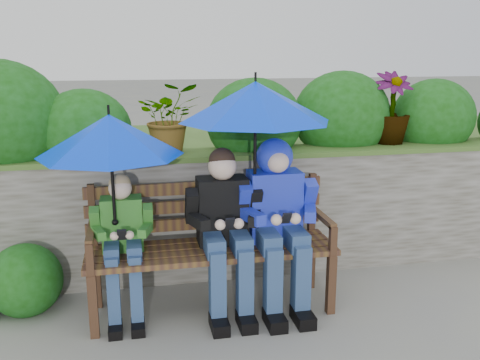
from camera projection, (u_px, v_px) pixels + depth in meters
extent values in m
plane|color=gray|center=(243.00, 311.00, 3.85)|extent=(60.00, 60.00, 0.00)
cube|color=#575348|center=(224.00, 214.00, 4.44)|extent=(8.00, 0.40, 1.00)
cube|color=#436428|center=(224.00, 154.00, 4.32)|extent=(8.00, 0.42, 0.04)
cube|color=#436428|center=(204.00, 182.00, 5.59)|extent=(8.00, 2.00, 0.96)
ellipsoid|color=#13470C|center=(85.00, 131.00, 4.16)|extent=(0.72, 0.58, 0.65)
ellipsoid|color=#13470C|center=(254.00, 122.00, 4.48)|extent=(0.81, 0.65, 0.73)
ellipsoid|color=#13470C|center=(342.00, 116.00, 4.72)|extent=(0.87, 0.70, 0.79)
ellipsoid|color=#13470C|center=(433.00, 117.00, 4.85)|extent=(0.77, 0.62, 0.70)
sphere|color=#C96C94|center=(14.00, 142.00, 4.06)|extent=(0.14, 0.14, 0.14)
sphere|color=#C96C94|center=(278.00, 133.00, 4.47)|extent=(0.14, 0.14, 0.14)
imported|color=#13470C|center=(170.00, 117.00, 4.26)|extent=(0.50, 0.43, 0.55)
imported|color=#13470C|center=(391.00, 108.00, 4.63)|extent=(0.35, 0.35, 0.62)
sphere|color=#13470C|center=(25.00, 280.00, 3.82)|extent=(0.53, 0.53, 0.53)
cube|color=#3D2618|center=(93.00, 307.00, 3.45)|extent=(0.06, 0.06, 0.44)
cube|color=#3D2618|center=(97.00, 279.00, 3.87)|extent=(0.06, 0.06, 0.44)
cube|color=#3D2618|center=(331.00, 285.00, 3.77)|extent=(0.06, 0.06, 0.44)
cube|color=#3D2618|center=(311.00, 261.00, 4.19)|extent=(0.06, 0.06, 0.44)
cube|color=#43291F|center=(216.00, 260.00, 3.59)|extent=(1.74, 0.10, 0.04)
cube|color=#43291F|center=(213.00, 254.00, 3.71)|extent=(1.74, 0.10, 0.04)
cube|color=#43291F|center=(211.00, 247.00, 3.83)|extent=(1.74, 0.10, 0.04)
cube|color=#43291F|center=(208.00, 241.00, 3.95)|extent=(1.74, 0.10, 0.04)
cube|color=#3D2618|center=(93.00, 217.00, 3.77)|extent=(0.05, 0.05, 0.48)
cube|color=#43291F|center=(91.00, 232.00, 3.56)|extent=(0.05, 0.45, 0.04)
cube|color=#3D2618|center=(90.00, 260.00, 3.37)|extent=(0.05, 0.05, 0.21)
cube|color=#3D2618|center=(312.00, 204.00, 4.10)|extent=(0.05, 0.05, 0.48)
cube|color=#43291F|center=(322.00, 217.00, 3.88)|extent=(0.05, 0.45, 0.04)
cube|color=#3D2618|center=(333.00, 241.00, 3.70)|extent=(0.05, 0.05, 0.21)
cube|color=#43291F|center=(207.00, 223.00, 3.97)|extent=(1.74, 0.03, 0.09)
cube|color=#43291F|center=(206.00, 205.00, 3.93)|extent=(1.74, 0.03, 0.09)
cube|color=#43291F|center=(206.00, 187.00, 3.90)|extent=(1.74, 0.03, 0.09)
cube|color=#205D23|center=(122.00, 224.00, 3.69)|extent=(0.28, 0.16, 0.38)
sphere|color=beige|center=(120.00, 188.00, 3.61)|extent=(0.16, 0.16, 0.16)
sphere|color=tan|center=(120.00, 184.00, 3.61)|extent=(0.15, 0.15, 0.15)
cube|color=navy|center=(112.00, 250.00, 3.58)|extent=(0.10, 0.26, 0.10)
cube|color=navy|center=(114.00, 295.00, 3.52)|extent=(0.08, 0.09, 0.52)
cube|color=black|center=(115.00, 330.00, 3.53)|extent=(0.09, 0.18, 0.07)
cube|color=navy|center=(134.00, 249.00, 3.61)|extent=(0.10, 0.26, 0.10)
cube|color=navy|center=(136.00, 293.00, 3.55)|extent=(0.08, 0.09, 0.52)
cube|color=black|center=(138.00, 327.00, 3.56)|extent=(0.09, 0.18, 0.07)
cube|color=#205D23|center=(95.00, 220.00, 3.60)|extent=(0.07, 0.15, 0.21)
cube|color=#205D23|center=(99.00, 233.00, 3.52)|extent=(0.11, 0.17, 0.06)
sphere|color=beige|center=(114.00, 236.00, 3.47)|extent=(0.06, 0.06, 0.06)
cube|color=#205D23|center=(148.00, 217.00, 3.67)|extent=(0.07, 0.15, 0.21)
cube|color=#205D23|center=(145.00, 230.00, 3.58)|extent=(0.11, 0.17, 0.06)
sphere|color=beige|center=(130.00, 235.00, 3.49)|extent=(0.06, 0.06, 0.06)
cube|color=black|center=(122.00, 235.00, 3.47)|extent=(0.06, 0.07, 0.09)
cube|color=black|center=(222.00, 210.00, 3.81)|extent=(0.35, 0.21, 0.48)
sphere|color=beige|center=(222.00, 166.00, 3.72)|extent=(0.20, 0.20, 0.20)
sphere|color=black|center=(222.00, 161.00, 3.72)|extent=(0.19, 0.19, 0.19)
cube|color=navy|center=(213.00, 243.00, 3.68)|extent=(0.13, 0.33, 0.13)
cube|color=navy|center=(217.00, 289.00, 3.59)|extent=(0.10, 0.11, 0.54)
cube|color=black|center=(219.00, 324.00, 3.58)|extent=(0.11, 0.23, 0.08)
cube|color=navy|center=(240.00, 241.00, 3.72)|extent=(0.13, 0.33, 0.13)
cube|color=navy|center=(245.00, 287.00, 3.62)|extent=(0.10, 0.11, 0.54)
cube|color=black|center=(247.00, 321.00, 3.62)|extent=(0.11, 0.23, 0.08)
cube|color=black|center=(192.00, 206.00, 3.71)|extent=(0.08, 0.19, 0.27)
cube|color=black|center=(199.00, 222.00, 3.60)|extent=(0.13, 0.22, 0.07)
sphere|color=beige|center=(220.00, 225.00, 3.54)|extent=(0.07, 0.07, 0.07)
cube|color=black|center=(254.00, 202.00, 3.79)|extent=(0.08, 0.19, 0.27)
cube|color=black|center=(254.00, 218.00, 3.68)|extent=(0.13, 0.22, 0.07)
sphere|color=beige|center=(239.00, 224.00, 3.56)|extent=(0.07, 0.07, 0.07)
cube|color=black|center=(230.00, 223.00, 3.54)|extent=(0.06, 0.07, 0.09)
cube|color=#171DB9|center=(274.00, 205.00, 3.89)|extent=(0.38, 0.22, 0.51)
sphere|color=beige|center=(276.00, 159.00, 3.78)|extent=(0.21, 0.21, 0.21)
sphere|color=#171DB9|center=(275.00, 157.00, 3.81)|extent=(0.26, 0.26, 0.26)
sphere|color=beige|center=(278.00, 162.00, 3.73)|extent=(0.16, 0.16, 0.16)
cube|color=navy|center=(267.00, 239.00, 3.74)|extent=(0.13, 0.35, 0.13)
cube|color=navy|center=(273.00, 285.00, 3.64)|extent=(0.11, 0.12, 0.54)
cube|color=black|center=(275.00, 320.00, 3.63)|extent=(0.12, 0.24, 0.09)
cube|color=navy|center=(294.00, 237.00, 3.78)|extent=(0.13, 0.35, 0.13)
cube|color=navy|center=(301.00, 283.00, 3.68)|extent=(0.11, 0.12, 0.54)
cube|color=black|center=(303.00, 317.00, 3.67)|extent=(0.12, 0.24, 0.09)
cube|color=#171DB9|center=(244.00, 200.00, 3.77)|extent=(0.09, 0.20, 0.28)
cube|color=#171DB9|center=(253.00, 217.00, 3.66)|extent=(0.14, 0.23, 0.08)
sphere|color=beige|center=(276.00, 220.00, 3.59)|extent=(0.08, 0.08, 0.08)
cube|color=#171DB9|center=(308.00, 197.00, 3.86)|extent=(0.09, 0.20, 0.28)
cube|color=#171DB9|center=(310.00, 213.00, 3.74)|extent=(0.14, 0.23, 0.08)
sphere|color=beige|center=(295.00, 219.00, 3.62)|extent=(0.08, 0.08, 0.08)
cube|color=black|center=(286.00, 218.00, 3.59)|extent=(0.06, 0.07, 0.09)
cone|color=#0033EB|center=(110.00, 135.00, 3.42)|extent=(0.95, 0.95, 0.27)
cylinder|color=black|center=(108.00, 110.00, 3.38)|extent=(0.02, 0.02, 0.06)
cylinder|color=black|center=(113.00, 180.00, 3.49)|extent=(0.02, 0.02, 0.58)
sphere|color=black|center=(115.00, 222.00, 3.56)|extent=(0.04, 0.04, 0.04)
cone|color=#0033EB|center=(255.00, 102.00, 3.62)|extent=(1.06, 1.06, 0.27)
cylinder|color=black|center=(256.00, 77.00, 3.58)|extent=(0.02, 0.02, 0.06)
cylinder|color=black|center=(255.00, 156.00, 3.71)|extent=(0.02, 0.02, 0.75)
sphere|color=black|center=(255.00, 208.00, 3.80)|extent=(0.04, 0.04, 0.04)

